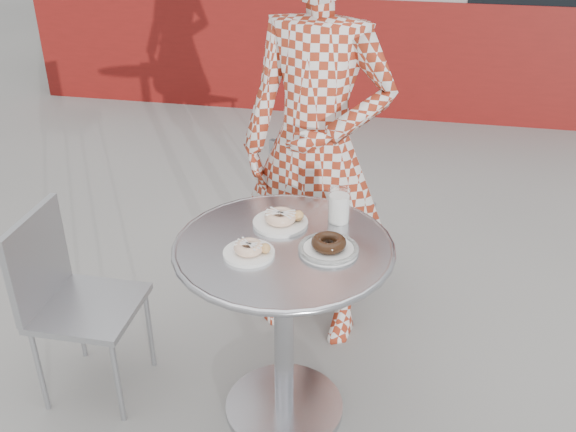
% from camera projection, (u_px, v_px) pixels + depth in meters
% --- Properties ---
extents(ground, '(60.00, 60.00, 0.00)m').
position_uv_depth(ground, '(274.00, 412.00, 2.63)').
color(ground, '#A09E98').
rests_on(ground, ground).
extents(bistro_table, '(0.79, 0.79, 0.80)m').
position_uv_depth(bistro_table, '(284.00, 289.00, 2.35)').
color(bistro_table, silver).
rests_on(bistro_table, ground).
extents(chair_far, '(0.52, 0.52, 0.83)m').
position_uv_depth(chair_far, '(322.00, 239.00, 3.35)').
color(chair_far, '#9FA1A6').
rests_on(chair_far, ground).
extents(chair_left, '(0.39, 0.39, 0.82)m').
position_uv_depth(chair_left, '(92.00, 339.00, 2.65)').
color(chair_left, '#9FA1A6').
rests_on(chair_left, ground).
extents(seated_person, '(0.74, 0.56, 1.82)m').
position_uv_depth(seated_person, '(316.00, 150.00, 2.72)').
color(seated_person, maroon).
rests_on(seated_person, ground).
extents(plate_far, '(0.21, 0.21, 0.05)m').
position_uv_depth(plate_far, '(281.00, 219.00, 2.37)').
color(plate_far, white).
rests_on(plate_far, bistro_table).
extents(plate_near, '(0.18, 0.18, 0.05)m').
position_uv_depth(plate_near, '(250.00, 250.00, 2.19)').
color(plate_near, white).
rests_on(plate_near, bistro_table).
extents(plate_checker, '(0.21, 0.21, 0.05)m').
position_uv_depth(plate_checker, '(329.00, 247.00, 2.21)').
color(plate_checker, white).
rests_on(plate_checker, bistro_table).
extents(milk_cup, '(0.08, 0.08, 0.13)m').
position_uv_depth(milk_cup, '(339.00, 207.00, 2.38)').
color(milk_cup, white).
rests_on(milk_cup, bistro_table).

